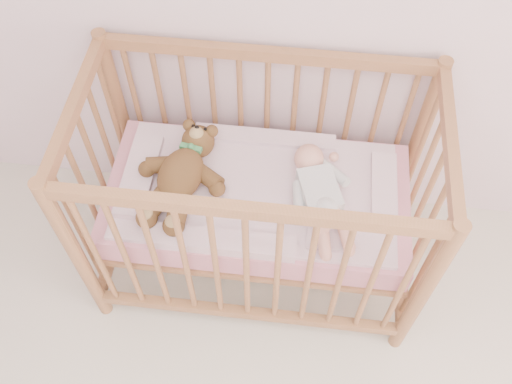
# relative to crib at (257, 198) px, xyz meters

# --- Properties ---
(crib) EXTENTS (1.36, 0.76, 1.00)m
(crib) POSITION_rel_crib_xyz_m (0.00, 0.00, 0.00)
(crib) COLOR #AC7049
(crib) RESTS_ON floor
(mattress) EXTENTS (1.22, 0.62, 0.13)m
(mattress) POSITION_rel_crib_xyz_m (-0.00, 0.00, -0.01)
(mattress) COLOR pink
(mattress) RESTS_ON crib
(blanket) EXTENTS (1.10, 0.58, 0.06)m
(blanket) POSITION_rel_crib_xyz_m (-0.00, 0.00, 0.06)
(blanket) COLOR #ECA3BA
(blanket) RESTS_ON mattress
(baby) EXTENTS (0.41, 0.59, 0.13)m
(baby) POSITION_rel_crib_xyz_m (0.24, -0.02, 0.14)
(baby) COLOR silver
(baby) RESTS_ON blanket
(teddy_bear) EXTENTS (0.48, 0.60, 0.15)m
(teddy_bear) POSITION_rel_crib_xyz_m (-0.30, -0.02, 0.15)
(teddy_bear) COLOR brown
(teddy_bear) RESTS_ON blanket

